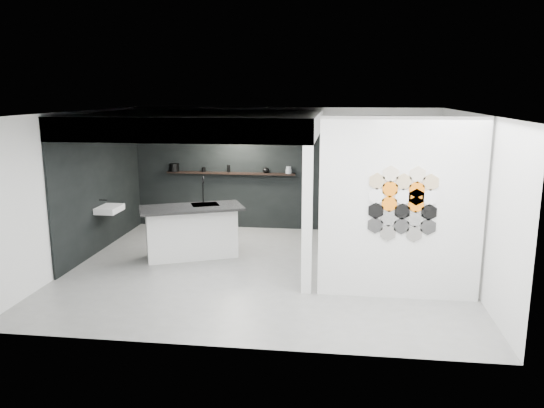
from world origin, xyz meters
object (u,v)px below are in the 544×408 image
Objects in this scene: partition_panel at (400,209)px; glass_bowl at (289,171)px; kitchen_island at (192,231)px; kettle at (266,170)px; stockpot at (174,167)px; wall_basin at (109,209)px; glass_vase at (289,170)px; bottle_dark at (229,169)px; utensil_cup at (204,170)px.

partition_panel reaches higher than glass_bowl.
kettle is at bearing 40.87° from kitchen_island.
glass_bowl is at bearing 0.00° from stockpot.
glass_bowl reaches higher than wall_basin.
bottle_dark is (-1.39, 0.00, 0.01)m from glass_vase.
kitchen_island is 2.48m from utensil_cup.
partition_panel is 5.60m from utensil_cup.
bottle_dark is (-3.46, 3.87, 0.01)m from partition_panel.
wall_basin is 2.67× the size of stockpot.
kitchen_island reaches higher than bottle_dark.
wall_basin is 3.51× the size of bottle_dark.
wall_basin is 5.68× the size of utensil_cup.
partition_panel is 4.67× the size of wall_basin.
kettle is at bearing 0.00° from bottle_dark.
glass_bowl is (1.64, 2.30, 0.85)m from kitchen_island.
utensil_cup is at bearing 136.39° from partition_panel.
wall_basin is at bearing -132.71° from kettle.
wall_basin is 2.55m from utensil_cup.
partition_panel is 4.66m from kettle.
utensil_cup is (-1.98, 0.00, -0.03)m from glass_vase.
stockpot is at bearing 140.93° from partition_panel.
bottle_dark reaches higher than glass_bowl.
glass_vase is at bearing 0.00° from stockpot.
glass_vase is (0.00, 0.00, 0.03)m from glass_bowl.
utensil_cup is (-0.34, 2.30, 0.85)m from kitchen_island.
wall_basin is at bearing 149.04° from kitchen_island.
utensil_cup is (-4.06, 3.87, -0.03)m from partition_panel.
stockpot is 2.16m from kettle.
glass_vase is (0.52, 0.00, 0.01)m from kettle.
glass_bowl is 1.98m from utensil_cup.
utensil_cup is at bearing 180.00° from glass_bowl.
kitchen_island is at bearing 157.22° from partition_panel.
kitchen_island is 12.25× the size of bottle_dark.
stockpot is 1.64× the size of glass_bowl.
wall_basin is 0.29× the size of kitchen_island.
glass_bowl is 1.30× the size of utensil_cup.
partition_panel is 5.78m from wall_basin.
kitchen_island is at bearing -81.62° from utensil_cup.
partition_panel is 5.19m from bottle_dark.
wall_basin is 3.89× the size of kettle.
partition_panel is at bearing -39.07° from stockpot.
glass_bowl is (-2.08, 3.87, -0.03)m from partition_panel.
glass_bowl is at bearing 11.53° from kettle.
partition_panel is at bearing -44.56° from kettle.
partition_panel is at bearing -45.97° from kitchen_island.
stockpot is (-1.04, 2.30, 0.89)m from kitchen_island.
stockpot reaches higher than bottle_dark.
bottle_dark is (-1.39, 0.00, 0.04)m from glass_bowl.
kettle reaches higher than wall_basin.
utensil_cup is at bearing 0.00° from stockpot.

